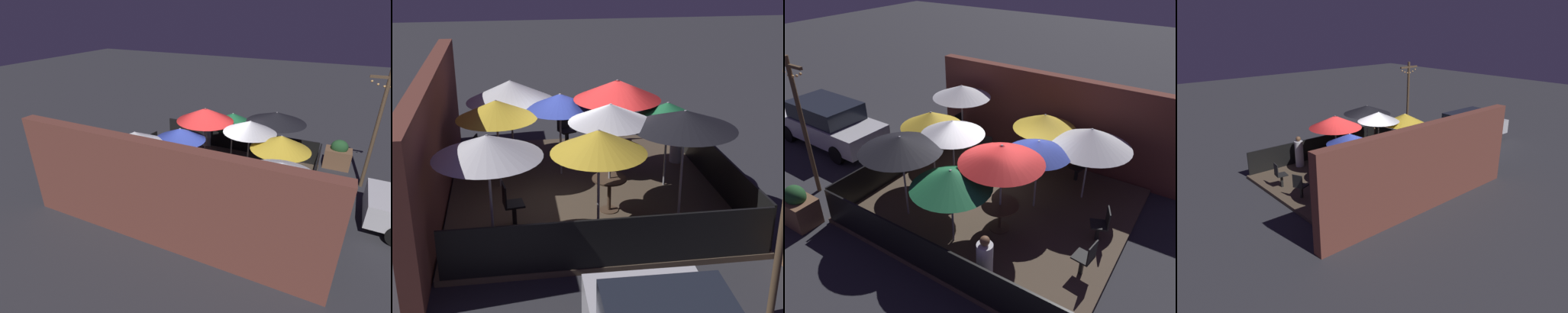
# 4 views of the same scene
# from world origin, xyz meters

# --- Properties ---
(ground_plane) EXTENTS (60.00, 60.00, 0.00)m
(ground_plane) POSITION_xyz_m (0.00, 0.00, 0.00)
(ground_plane) COLOR #2D2D33
(patio_deck) EXTENTS (6.83, 6.15, 0.12)m
(patio_deck) POSITION_xyz_m (0.00, 0.00, 0.06)
(patio_deck) COLOR brown
(patio_deck) RESTS_ON ground_plane
(building_wall) EXTENTS (8.43, 0.36, 2.96)m
(building_wall) POSITION_xyz_m (0.00, 3.31, 1.48)
(building_wall) COLOR brown
(building_wall) RESTS_ON ground_plane
(fence_front) EXTENTS (6.63, 0.05, 0.95)m
(fence_front) POSITION_xyz_m (0.00, -3.03, 0.59)
(fence_front) COLOR black
(fence_front) RESTS_ON patio_deck
(fence_side_left) EXTENTS (0.05, 5.95, 0.95)m
(fence_side_left) POSITION_xyz_m (-3.37, 0.00, 0.59)
(fence_side_left) COLOR black
(fence_side_left) RESTS_ON patio_deck
(patio_umbrella_0) EXTENTS (2.05, 2.05, 2.41)m
(patio_umbrella_0) POSITION_xyz_m (0.55, -0.86, 2.29)
(patio_umbrella_0) COLOR #B2B2B7
(patio_umbrella_0) RESTS_ON patio_deck
(patio_umbrella_1) EXTENTS (1.72, 1.72, 2.37)m
(patio_umbrella_1) POSITION_xyz_m (-1.24, -0.36, 2.29)
(patio_umbrella_1) COLOR #B2B2B7
(patio_umbrella_1) RESTS_ON patio_deck
(patio_umbrella_2) EXTENTS (1.91, 1.91, 2.03)m
(patio_umbrella_2) POSITION_xyz_m (-0.15, -1.88, 1.92)
(patio_umbrella_2) COLOR #B2B2B7
(patio_umbrella_2) RESTS_ON patio_deck
(patio_umbrella_3) EXTENTS (1.80, 1.80, 2.21)m
(patio_umbrella_3) POSITION_xyz_m (-2.33, 0.06, 2.11)
(patio_umbrella_3) COLOR #B2B2B7
(patio_umbrella_3) RESTS_ON patio_deck
(patio_umbrella_4) EXTENTS (1.70, 1.70, 2.04)m
(patio_umbrella_4) POSITION_xyz_m (0.87, 0.45, 1.97)
(patio_umbrella_4) COLOR #B2B2B7
(patio_umbrella_4) RESTS_ON patio_deck
(patio_umbrella_5) EXTENTS (1.91, 1.91, 2.35)m
(patio_umbrella_5) POSITION_xyz_m (-2.70, 2.05, 2.26)
(patio_umbrella_5) COLOR #B2B2B7
(patio_umbrella_5) RESTS_ON patio_deck
(patio_umbrella_6) EXTENTS (2.08, 2.08, 2.34)m
(patio_umbrella_6) POSITION_xyz_m (-1.79, -1.73, 2.27)
(patio_umbrella_6) COLOR #B2B2B7
(patio_umbrella_6) RESTS_ON patio_deck
(patio_umbrella_7) EXTENTS (2.21, 2.21, 2.18)m
(patio_umbrella_7) POSITION_xyz_m (1.83, 1.60, 2.03)
(patio_umbrella_7) COLOR #B2B2B7
(patio_umbrella_7) RESTS_ON patio_deck
(patio_umbrella_8) EXTENTS (1.83, 1.83, 2.10)m
(patio_umbrella_8) POSITION_xyz_m (0.35, 1.94, 2.00)
(patio_umbrella_8) COLOR #B2B2B7
(patio_umbrella_8) RESTS_ON patio_deck
(dining_table_0) EXTENTS (0.95, 0.95, 0.74)m
(dining_table_0) POSITION_xyz_m (0.55, -0.86, 0.71)
(dining_table_0) COLOR #4C3828
(dining_table_0) RESTS_ON patio_deck
(dining_table_1) EXTENTS (0.73, 0.73, 0.76)m
(dining_table_1) POSITION_xyz_m (-1.24, -0.36, 0.71)
(dining_table_1) COLOR #4C3828
(dining_table_1) RESTS_ON patio_deck
(patio_chair_0) EXTENTS (0.45, 0.45, 0.94)m
(patio_chair_0) POSITION_xyz_m (2.91, -1.19, 0.64)
(patio_chair_0) COLOR black
(patio_chair_0) RESTS_ON patio_deck
(patio_chair_1) EXTENTS (0.46, 0.46, 0.91)m
(patio_chair_1) POSITION_xyz_m (-1.58, 1.72, 0.61)
(patio_chair_1) COLOR black
(patio_chair_1) RESTS_ON patio_deck
(patio_chair_2) EXTENTS (0.53, 0.53, 0.91)m
(patio_chair_2) POSITION_xyz_m (2.83, 0.12, 0.62)
(patio_chair_2) COLOR black
(patio_chair_2) RESTS_ON patio_deck
(patio_chair_3) EXTENTS (0.48, 0.48, 0.92)m
(patio_chair_3) POSITION_xyz_m (1.36, 2.42, 0.62)
(patio_chair_3) COLOR black
(patio_chair_3) RESTS_ON patio_deck
(patron_0) EXTENTS (0.45, 0.45, 1.32)m
(patron_0) POSITION_xyz_m (1.23, -2.61, 0.71)
(patron_0) COLOR silver
(patron_0) RESTS_ON patio_deck
(planter_box) EXTENTS (0.97, 0.68, 1.15)m
(planter_box) POSITION_xyz_m (-4.01, -3.46, 0.51)
(planter_box) COLOR brown
(planter_box) RESTS_ON ground_plane
(light_post) EXTENTS (1.10, 0.12, 4.07)m
(light_post) POSITION_xyz_m (-4.91, -2.28, 2.27)
(light_post) COLOR brown
(light_post) RESTS_ON ground_plane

